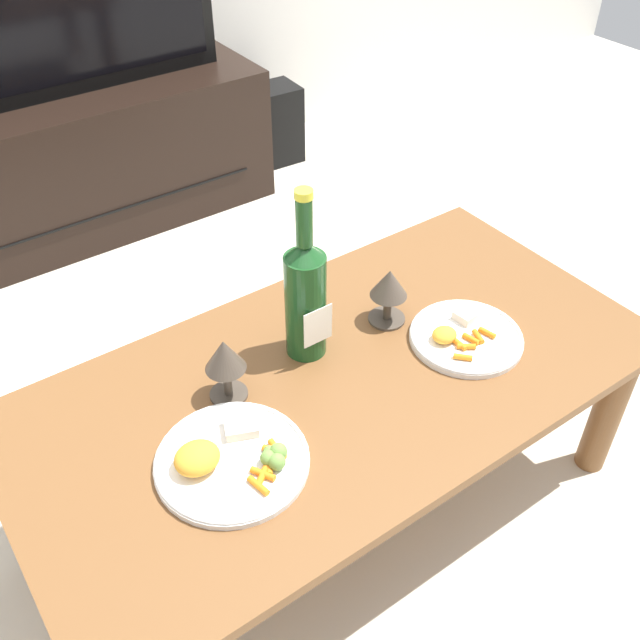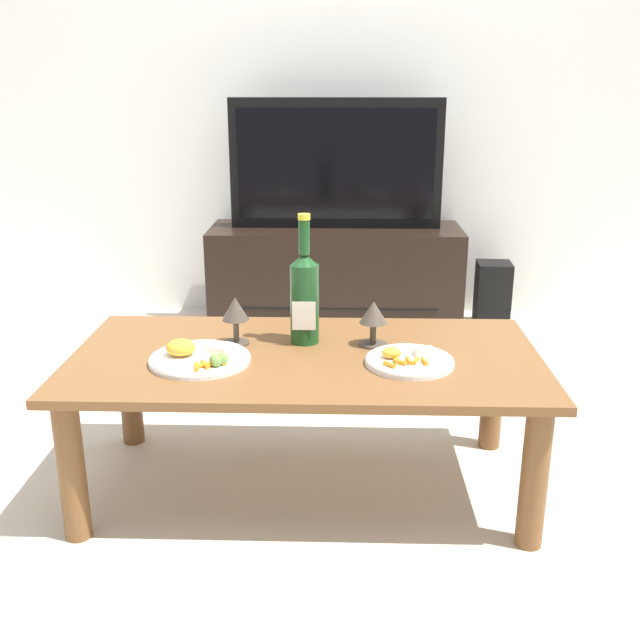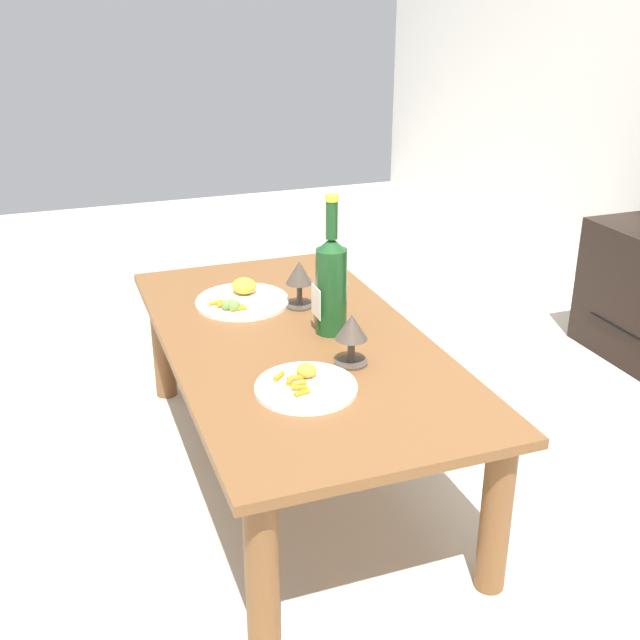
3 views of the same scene
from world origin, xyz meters
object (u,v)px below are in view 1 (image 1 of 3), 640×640
object	(u,v)px
tv_stand	(98,158)
dinner_plate_right	(465,336)
dinner_plate_left	(230,459)
wine_bottle	(305,294)
goblet_left	(225,359)
goblet_right	(389,287)
dining_table	(338,399)
floor_speaker	(278,123)

from	to	relation	value
tv_stand	dinner_plate_right	xyz separation A→B (m)	(0.21, -1.58, 0.19)
tv_stand	dinner_plate_left	distance (m)	1.64
wine_bottle	dinner_plate_left	bearing A→B (deg)	-148.50
goblet_left	dinner_plate_right	world-z (taller)	goblet_left
goblet_left	goblet_right	world-z (taller)	goblet_left
wine_bottle	dinner_plate_right	size ratio (longest dim) A/B	1.57
goblet_left	goblet_right	bearing A→B (deg)	-0.00
dining_table	floor_speaker	size ratio (longest dim) A/B	4.17
dining_table	tv_stand	bearing A→B (deg)	87.36
dining_table	goblet_left	distance (m)	0.28
dining_table	goblet_right	xyz separation A→B (m)	(0.19, 0.08, 0.16)
dining_table	floor_speaker	distance (m)	1.77
goblet_left	dinner_plate_right	bearing A→B (deg)	-16.89
dining_table	tv_stand	size ratio (longest dim) A/B	1.10
dinner_plate_right	wine_bottle	bearing A→B (deg)	149.54
dining_table	dinner_plate_right	xyz separation A→B (m)	(0.28, -0.07, 0.08)
goblet_left	dinner_plate_right	distance (m)	0.52
dining_table	goblet_left	xyz separation A→B (m)	(-0.21, 0.08, 0.16)
goblet_right	dinner_plate_right	size ratio (longest dim) A/B	0.55
dining_table	wine_bottle	world-z (taller)	wine_bottle
dining_table	dinner_plate_right	bearing A→B (deg)	-13.35
tv_stand	wine_bottle	xyz separation A→B (m)	(-0.08, -1.41, 0.32)
tv_stand	goblet_right	distance (m)	1.46
tv_stand	goblet_right	xyz separation A→B (m)	(0.12, -1.43, 0.27)
dinner_plate_left	dinner_plate_right	world-z (taller)	dinner_plate_left
floor_speaker	wine_bottle	world-z (taller)	wine_bottle
wine_bottle	dining_table	bearing A→B (deg)	-86.15
tv_stand	floor_speaker	world-z (taller)	tv_stand
dining_table	dinner_plate_left	world-z (taller)	dinner_plate_left
tv_stand	goblet_left	bearing A→B (deg)	-100.87
tv_stand	wine_bottle	distance (m)	1.45
goblet_right	dining_table	bearing A→B (deg)	-157.03
tv_stand	dinner_plate_left	size ratio (longest dim) A/B	4.32
wine_bottle	dinner_plate_right	distance (m)	0.36
tv_stand	goblet_right	world-z (taller)	goblet_right
dining_table	floor_speaker	xyz separation A→B (m)	(0.84, 1.55, -0.20)
dining_table	dinner_plate_left	size ratio (longest dim) A/B	4.77
tv_stand	dinner_plate_left	bearing A→B (deg)	-102.71
dining_table	goblet_right	distance (m)	0.26
dinner_plate_left	dinner_plate_right	bearing A→B (deg)	0.11
tv_stand	dinner_plate_right	size ratio (longest dim) A/B	4.96
goblet_left	dinner_plate_right	size ratio (longest dim) A/B	0.59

